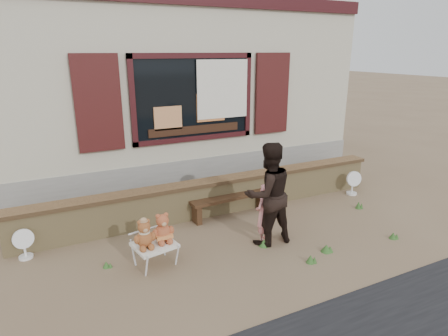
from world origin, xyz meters
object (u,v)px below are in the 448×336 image
adult (268,194)px  teddy_bear_right (163,227)px  folding_chair (155,246)px  child (263,213)px  bench (229,201)px  teddy_bear_left (144,233)px

adult → teddy_bear_right: bearing=-4.8°
folding_chair → child: size_ratio=0.65×
bench → child: 1.15m
folding_chair → bench: bearing=21.0°
folding_chair → teddy_bear_left: (-0.14, -0.03, 0.24)m
bench → child: bearing=-91.4°
folding_chair → teddy_bear_right: (0.14, 0.03, 0.25)m
child → teddy_bear_left: bearing=-36.4°
child → folding_chair: bearing=-37.4°
teddy_bear_left → adult: 1.96m
folding_chair → adult: size_ratio=0.39×
folding_chair → teddy_bear_left: bearing=180.0°
teddy_bear_right → child: child is taller
teddy_bear_left → child: bearing=-12.1°
bench → adult: size_ratio=0.94×
bench → child: (0.03, -1.14, 0.20)m
bench → child: child is taller
folding_chair → child: child is taller
teddy_bear_right → child: size_ratio=0.45×
child → adult: adult is taller
folding_chair → teddy_bear_left: size_ratio=1.53×
bench → folding_chair: bearing=-151.0°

